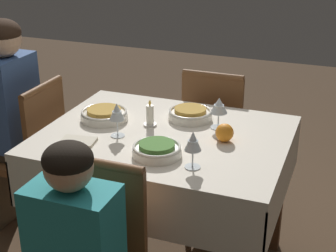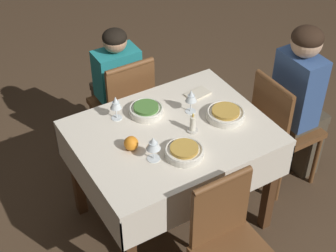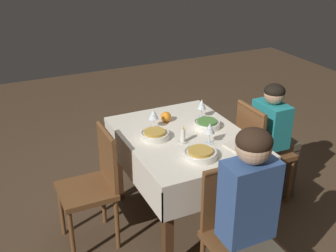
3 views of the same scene
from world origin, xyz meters
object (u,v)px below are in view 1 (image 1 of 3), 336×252
Objects in this scene: person_adult_denim at (4,115)px; bowl_south at (190,114)px; dining_table at (165,155)px; chair_east at (31,150)px; orange_fruit at (225,133)px; wine_glass_north at (193,142)px; bowl_north at (157,149)px; chair_south at (216,130)px; candle_centerpiece at (150,117)px; wine_glass_south at (219,107)px; bowl_east at (104,114)px; wine_glass_east at (117,113)px; napkin_red_folded at (78,141)px.

person_adult_denim is 1.01m from bowl_south.
chair_east reaches higher than dining_table.
chair_east is at bearing -2.50° from orange_fruit.
wine_glass_north reaches higher than dining_table.
orange_fruit is (-0.22, -0.24, 0.01)m from bowl_north.
chair_south reaches higher than candle_centerpiece.
candle_centerpiece is (0.32, -0.33, -0.06)m from wine_glass_north.
wine_glass_south reaches higher than dining_table.
bowl_east is 0.24m from candle_centerpiece.
wine_glass_north is (-0.56, 0.32, 0.08)m from bowl_east.
wine_glass_north is (-0.22, 0.27, 0.22)m from dining_table.
person_adult_denim is 1.22m from orange_fruit.
candle_centerpiece reaches higher than bowl_south.
wine_glass_east reaches higher than dining_table.
wine_glass_east is 0.48m from orange_fruit.
wine_glass_south is (-0.15, 0.53, 0.36)m from chair_south.
dining_table is at bearing -77.41° from bowl_north.
wine_glass_south reaches higher than bowl_north.
bowl_south is 0.57m from napkin_red_folded.
candle_centerpiece reaches higher than dining_table.
person_adult_denim is at bearing -16.02° from wine_glass_north.
person_adult_denim is (0.94, -0.07, 0.04)m from dining_table.
wine_glass_south is at bearing -169.88° from bowl_east.
person_adult_denim is 1.16m from wine_glass_south.
bowl_east is 1.46× the size of wine_glass_east.
bowl_south is at bearing -158.10° from bowl_east.
chair_east reaches higher than bowl_north.
chair_east is at bearing -4.67° from dining_table.
wine_glass_east is 1.93× the size of orange_fruit.
dining_table is 0.81m from chair_east.
person_adult_denim is 7.67× the size of wine_glass_east.
wine_glass_north reaches higher than wine_glass_south.
napkin_red_folded is (-0.48, 0.29, 0.26)m from chair_east.
napkin_red_folded is at bearing 34.66° from dining_table.
bowl_south is at bearing -90.32° from bowl_north.
bowl_east and bowl_north have the same top height.
wine_glass_east is 1.00× the size of wine_glass_north.
person_adult_denim reaches higher than candle_centerpiece.
orange_fruit is (-1.21, 0.05, 0.11)m from person_adult_denim.
orange_fruit is (-0.22, 0.19, 0.01)m from bowl_south.
bowl_east is 0.23m from wine_glass_east.
wine_glass_east is at bearing 52.00° from bowl_south.
candle_centerpiece is (-0.24, -0.01, 0.02)m from bowl_east.
chair_south reaches higher than dining_table.
chair_east is at bearing 4.87° from wine_glass_south.
candle_centerpiece is at bearing -128.11° from napkin_red_folded.
bowl_south is (0.17, -0.48, -0.08)m from wine_glass_north.
chair_east is at bearing -15.07° from wine_glass_east.
chair_east is at bearing -1.38° from bowl_east.
orange_fruit is (-0.27, -0.02, 0.15)m from dining_table.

